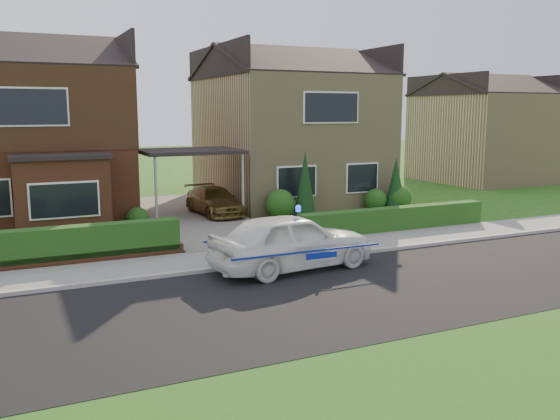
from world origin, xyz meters
TOP-DOWN VIEW (x-y plane):
  - ground at (0.00, 0.00)m, footprint 120.00×120.00m
  - road at (0.00, 0.00)m, footprint 60.00×6.00m
  - kerb at (0.00, 3.05)m, footprint 60.00×0.16m
  - sidewalk at (0.00, 4.10)m, footprint 60.00×2.00m
  - grass_verge at (0.00, -5.00)m, footprint 60.00×4.00m
  - driveway at (0.00, 11.00)m, footprint 3.80×12.00m
  - house_left at (-5.78, 13.90)m, footprint 7.50×9.53m
  - house_right at (5.80, 13.99)m, footprint 7.50×8.06m
  - carport_link at (0.00, 10.95)m, footprint 3.80×3.00m
  - dwarf_wall at (-5.80, 5.30)m, footprint 7.70×0.25m
  - hedge_left at (-5.80, 5.45)m, footprint 7.50×0.55m
  - hedge_right at (5.80, 5.35)m, footprint 7.50×0.55m
  - shrub_left_mid at (-4.00, 9.30)m, footprint 1.32×1.32m
  - shrub_left_near at (-2.40, 9.60)m, footprint 0.84×0.84m
  - shrub_right_near at (3.20, 9.40)m, footprint 1.20×1.20m
  - shrub_right_mid at (7.80, 9.50)m, footprint 0.96×0.96m
  - shrub_right_far at (8.80, 9.20)m, footprint 1.08×1.08m
  - conifer_a at (4.20, 9.20)m, footprint 0.90×0.90m
  - conifer_b at (8.60, 9.20)m, footprint 0.90×0.90m
  - neighbour_right at (20.00, 16.00)m, footprint 6.50×7.00m
  - police_car at (0.28, 2.40)m, footprint 4.19×4.74m
  - driveway_car at (1.00, 10.99)m, footprint 1.70×3.81m
  - potted_plant_a at (-4.49, 8.79)m, footprint 0.49×0.39m
  - potted_plant_c at (-3.97, 6.00)m, footprint 0.53×0.53m

SIDE VIEW (x-z plane):
  - ground at x=0.00m, z-range 0.00..0.00m
  - road at x=0.00m, z-range -0.01..0.01m
  - grass_verge at x=0.00m, z-range -0.01..0.01m
  - hedge_left at x=-5.80m, z-range -0.45..0.45m
  - hedge_right at x=5.80m, z-range -0.40..0.40m
  - sidewalk at x=0.00m, z-range 0.00..0.10m
  - kerb at x=0.00m, z-range 0.00..0.12m
  - driveway at x=0.00m, z-range 0.00..0.12m
  - dwarf_wall at x=-5.80m, z-range 0.00..0.36m
  - potted_plant_c at x=-3.97m, z-range 0.00..0.79m
  - potted_plant_a at x=-4.49m, z-range 0.00..0.82m
  - shrub_left_near at x=-2.40m, z-range 0.00..0.84m
  - shrub_right_mid at x=7.80m, z-range 0.00..0.96m
  - shrub_right_far at x=8.80m, z-range 0.00..1.08m
  - shrub_right_near at x=3.20m, z-range 0.00..1.20m
  - shrub_left_mid at x=-4.00m, z-range 0.00..1.32m
  - driveway_car at x=1.00m, z-range 0.12..1.21m
  - police_car at x=0.28m, z-range -0.08..1.64m
  - conifer_b at x=8.60m, z-range 0.00..2.20m
  - conifer_a at x=4.20m, z-range 0.00..2.60m
  - neighbour_right at x=20.00m, z-range 0.00..5.20m
  - carport_link at x=0.00m, z-range 1.27..4.04m
  - house_right at x=5.80m, z-range 0.04..7.29m
  - house_left at x=-5.78m, z-range 0.19..7.44m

